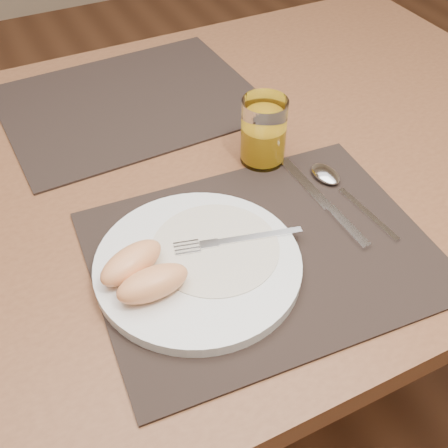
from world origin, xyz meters
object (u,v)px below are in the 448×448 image
table (195,203)px  placemat_far (130,102)px  juice_glass (263,134)px  spoon (331,180)px  plate (198,265)px  placemat_near (262,252)px  fork (227,241)px  knife (329,208)px

table → placemat_far: bearing=97.1°
table → juice_glass: juice_glass is taller
placemat_far → spoon: 0.41m
placemat_far → plate: (-0.06, -0.43, 0.01)m
spoon → juice_glass: bearing=123.4°
placemat_near → fork: size_ratio=2.60×
spoon → plate: bearing=-164.8°
plate → placemat_near: bearing=-6.3°
knife → spoon: (0.04, 0.05, 0.00)m
table → knife: (0.13, -0.19, 0.09)m
table → plate: 0.25m
placemat_far → juice_glass: juice_glass is taller
placemat_near → plate: bearing=173.7°
plate → spoon: size_ratio=1.41×
fork → spoon: 0.22m
plate → fork: size_ratio=1.56×
fork → juice_glass: 0.21m
table → knife: bearing=-55.1°
fork → placemat_near: bearing=-28.1°
table → placemat_far: 0.24m
fork → juice_glass: (0.14, 0.16, 0.03)m
table → juice_glass: 0.18m
placemat_near → knife: knife is taller
placemat_far → plate: plate is taller
knife → spoon: spoon is taller
plate → knife: plate is taller
knife → plate: bearing=-174.7°
placemat_near → juice_glass: size_ratio=4.18×
table → fork: (-0.04, -0.20, 0.11)m
table → juice_glass: bearing=-21.2°
knife → placemat_near: bearing=-166.6°
plate → juice_glass: 0.26m
knife → juice_glass: bearing=100.6°
placemat_near → placemat_far: bearing=94.0°
spoon → placemat_far: bearing=118.7°
placemat_near → placemat_far: size_ratio=1.00×
fork → knife: size_ratio=0.79×
fork → spoon: fork is taller
placemat_near → juice_glass: 0.21m
fork → spoon: (0.21, 0.06, -0.01)m
knife → juice_glass: (-0.03, 0.15, 0.05)m
juice_glass → placemat_near: bearing=-119.2°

